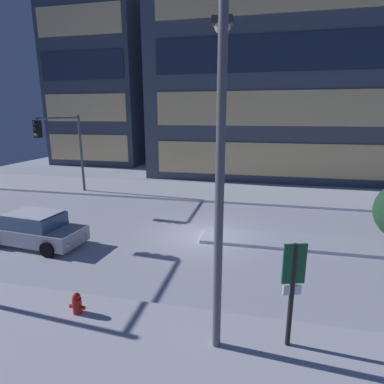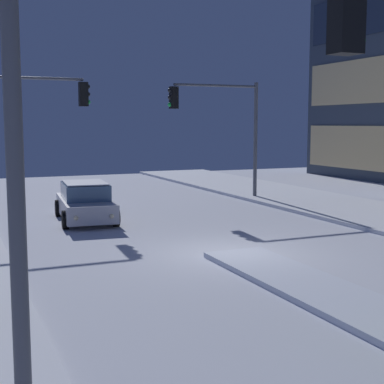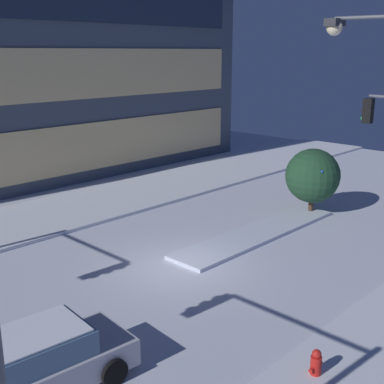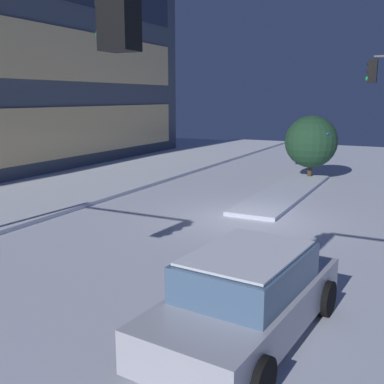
# 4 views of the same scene
# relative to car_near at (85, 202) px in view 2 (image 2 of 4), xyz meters

# --- Properties ---
(ground) EXTENTS (52.00, 52.00, 0.00)m
(ground) POSITION_rel_car_near_xyz_m (7.08, 2.53, -0.71)
(ground) COLOR silver
(median_strip) EXTENTS (9.00, 1.80, 0.14)m
(median_strip) POSITION_rel_car_near_xyz_m (11.67, 2.57, -0.64)
(median_strip) COLOR silver
(median_strip) RESTS_ON ground
(car_near) EXTENTS (4.66, 2.34, 1.49)m
(car_near) POSITION_rel_car_near_xyz_m (0.00, 0.00, 0.00)
(car_near) COLOR #B7B7C1
(car_near) RESTS_ON ground
(traffic_light_corner_near_right) EXTENTS (0.32, 4.42, 5.86)m
(traffic_light_corner_near_right) POSITION_rel_car_near_xyz_m (15.24, -2.36, 3.39)
(traffic_light_corner_near_right) COLOR #565960
(traffic_light_corner_near_right) RESTS_ON ground
(traffic_light_corner_near_left) EXTENTS (0.32, 5.10, 5.71)m
(traffic_light_corner_near_left) POSITION_rel_car_near_xyz_m (-2.53, -2.11, 3.26)
(traffic_light_corner_near_left) COLOR #565960
(traffic_light_corner_near_left) RESTS_ON ground
(traffic_light_corner_far_left) EXTENTS (0.32, 4.68, 5.67)m
(traffic_light_corner_far_left) POSITION_rel_car_near_xyz_m (-3.11, 7.26, 3.29)
(traffic_light_corner_far_left) COLOR #565960
(traffic_light_corner_far_left) RESTS_ON ground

